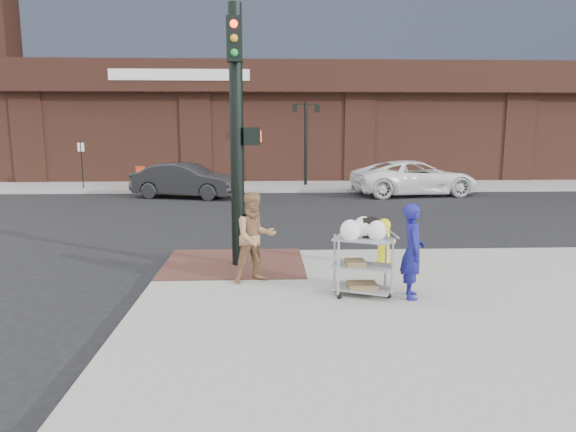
{
  "coord_description": "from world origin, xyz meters",
  "views": [
    {
      "loc": [
        0.07,
        -9.24,
        2.81
      ],
      "look_at": [
        0.46,
        0.1,
        1.25
      ],
      "focal_mm": 32.0,
      "sensor_mm": 36.0,
      "label": 1
    }
  ],
  "objects_px": {
    "lamp_post": "(306,134)",
    "pedestrian_tan": "(255,237)",
    "minivan_white": "(415,178)",
    "traffic_signal_pole": "(238,129)",
    "sedan_dark": "(186,180)",
    "utility_cart": "(363,260)",
    "fire_hydrant": "(384,242)",
    "woman_blue": "(413,251)"
  },
  "relations": [
    {
      "from": "lamp_post",
      "to": "pedestrian_tan",
      "type": "xyz_separation_m",
      "value": [
        -2.14,
        -16.37,
        -1.67
      ]
    },
    {
      "from": "minivan_white",
      "to": "pedestrian_tan",
      "type": "bearing_deg",
      "value": 144.94
    },
    {
      "from": "pedestrian_tan",
      "to": "minivan_white",
      "type": "height_order",
      "value": "pedestrian_tan"
    },
    {
      "from": "traffic_signal_pole",
      "to": "sedan_dark",
      "type": "bearing_deg",
      "value": 103.75
    },
    {
      "from": "pedestrian_tan",
      "to": "utility_cart",
      "type": "height_order",
      "value": "pedestrian_tan"
    },
    {
      "from": "minivan_white",
      "to": "fire_hydrant",
      "type": "distance_m",
      "value": 13.05
    },
    {
      "from": "traffic_signal_pole",
      "to": "lamp_post",
      "type": "bearing_deg",
      "value": 80.76
    },
    {
      "from": "lamp_post",
      "to": "woman_blue",
      "type": "height_order",
      "value": "lamp_post"
    },
    {
      "from": "lamp_post",
      "to": "sedan_dark",
      "type": "bearing_deg",
      "value": -146.06
    },
    {
      "from": "lamp_post",
      "to": "fire_hydrant",
      "type": "xyz_separation_m",
      "value": [
        0.36,
        -15.47,
        -1.98
      ]
    },
    {
      "from": "minivan_white",
      "to": "utility_cart",
      "type": "distance_m",
      "value": 14.94
    },
    {
      "from": "traffic_signal_pole",
      "to": "utility_cart",
      "type": "distance_m",
      "value": 3.57
    },
    {
      "from": "traffic_signal_pole",
      "to": "fire_hydrant",
      "type": "height_order",
      "value": "traffic_signal_pole"
    },
    {
      "from": "pedestrian_tan",
      "to": "minivan_white",
      "type": "relative_size",
      "value": 0.29
    },
    {
      "from": "traffic_signal_pole",
      "to": "pedestrian_tan",
      "type": "xyz_separation_m",
      "value": [
        0.33,
        -1.15,
        -1.88
      ]
    },
    {
      "from": "woman_blue",
      "to": "minivan_white",
      "type": "bearing_deg",
      "value": -6.67
    },
    {
      "from": "pedestrian_tan",
      "to": "minivan_white",
      "type": "distance_m",
      "value": 14.85
    },
    {
      "from": "traffic_signal_pole",
      "to": "sedan_dark",
      "type": "relative_size",
      "value": 1.12
    },
    {
      "from": "traffic_signal_pole",
      "to": "pedestrian_tan",
      "type": "height_order",
      "value": "traffic_signal_pole"
    },
    {
      "from": "sedan_dark",
      "to": "fire_hydrant",
      "type": "distance_m",
      "value": 13.18
    },
    {
      "from": "woman_blue",
      "to": "minivan_white",
      "type": "distance_m",
      "value": 14.85
    },
    {
      "from": "lamp_post",
      "to": "fire_hydrant",
      "type": "height_order",
      "value": "lamp_post"
    },
    {
      "from": "traffic_signal_pole",
      "to": "pedestrian_tan",
      "type": "relative_size",
      "value": 3.12
    },
    {
      "from": "lamp_post",
      "to": "utility_cart",
      "type": "bearing_deg",
      "value": -91.27
    },
    {
      "from": "sedan_dark",
      "to": "traffic_signal_pole",
      "type": "bearing_deg",
      "value": -150.59
    },
    {
      "from": "woman_blue",
      "to": "utility_cart",
      "type": "distance_m",
      "value": 0.8
    },
    {
      "from": "sedan_dark",
      "to": "utility_cart",
      "type": "relative_size",
      "value": 3.48
    },
    {
      "from": "woman_blue",
      "to": "sedan_dark",
      "type": "xyz_separation_m",
      "value": [
        -5.71,
        13.78,
        -0.18
      ]
    },
    {
      "from": "utility_cart",
      "to": "minivan_white",
      "type": "bearing_deg",
      "value": 70.76
    },
    {
      "from": "woman_blue",
      "to": "fire_hydrant",
      "type": "distance_m",
      "value": 1.91
    },
    {
      "from": "pedestrian_tan",
      "to": "minivan_white",
      "type": "bearing_deg",
      "value": 40.71
    },
    {
      "from": "pedestrian_tan",
      "to": "sedan_dark",
      "type": "height_order",
      "value": "pedestrian_tan"
    },
    {
      "from": "sedan_dark",
      "to": "fire_hydrant",
      "type": "height_order",
      "value": "sedan_dark"
    },
    {
      "from": "pedestrian_tan",
      "to": "woman_blue",
      "type": "bearing_deg",
      "value": -43.96
    },
    {
      "from": "woman_blue",
      "to": "pedestrian_tan",
      "type": "bearing_deg",
      "value": 78.15
    },
    {
      "from": "traffic_signal_pole",
      "to": "woman_blue",
      "type": "bearing_deg",
      "value": -36.75
    },
    {
      "from": "traffic_signal_pole",
      "to": "fire_hydrant",
      "type": "distance_m",
      "value": 3.59
    },
    {
      "from": "traffic_signal_pole",
      "to": "pedestrian_tan",
      "type": "bearing_deg",
      "value": -73.83
    },
    {
      "from": "woman_blue",
      "to": "fire_hydrant",
      "type": "xyz_separation_m",
      "value": [
        -0.02,
        1.89,
        -0.27
      ]
    },
    {
      "from": "utility_cart",
      "to": "fire_hydrant",
      "type": "xyz_separation_m",
      "value": [
        0.74,
        1.74,
        -0.09
      ]
    },
    {
      "from": "lamp_post",
      "to": "woman_blue",
      "type": "xyz_separation_m",
      "value": [
        0.39,
        -17.37,
        -1.7
      ]
    },
    {
      "from": "traffic_signal_pole",
      "to": "minivan_white",
      "type": "distance_m",
      "value": 14.16
    }
  ]
}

